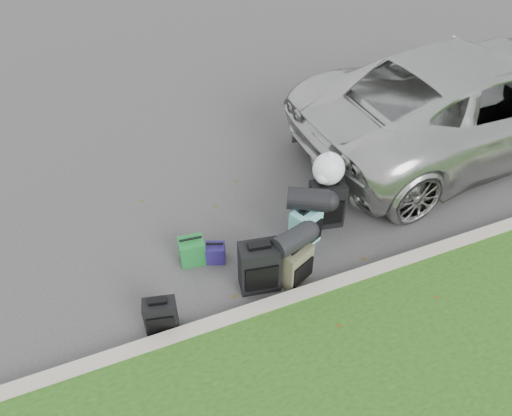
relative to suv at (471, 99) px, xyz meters
name	(u,v)px	position (x,y,z in m)	size (l,w,h in m)	color
ground	(268,245)	(-4.00, -1.06, -0.81)	(120.00, 120.00, 0.00)	#383535
curb	(301,297)	(-4.00, -2.06, -0.74)	(120.00, 0.18, 0.15)	#9E937F
suv	(471,99)	(0.00, 0.00, 0.00)	(2.69, 5.85, 1.62)	#B7B7B2
suitcase_small_black	(161,315)	(-5.64, -1.80, -0.58)	(0.37, 0.20, 0.46)	black
suitcase_large_black_left	(259,267)	(-4.38, -1.65, -0.47)	(0.48, 0.29, 0.69)	black
suitcase_olive	(295,265)	(-3.93, -1.72, -0.53)	(0.40, 0.25, 0.56)	#44432E
suitcase_teal	(305,227)	(-3.53, -1.18, -0.52)	(0.41, 0.24, 0.59)	#5AA9B1
suitcase_large_black_right	(326,204)	(-3.09, -0.94, -0.46)	(0.47, 0.28, 0.70)	black
tote_green	(192,251)	(-5.02, -0.94, -0.63)	(0.32, 0.26, 0.36)	#186F2A
tote_navy	(216,253)	(-4.74, -1.04, -0.68)	(0.25, 0.19, 0.26)	navy
duffel_left	(294,240)	(-3.96, -1.69, -0.12)	(0.27, 0.27, 0.50)	black
duffel_right	(308,199)	(-3.50, -1.14, -0.08)	(0.29, 0.29, 0.53)	black
trash_bag	(329,169)	(-3.08, -0.88, 0.11)	(0.43, 0.43, 0.43)	white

